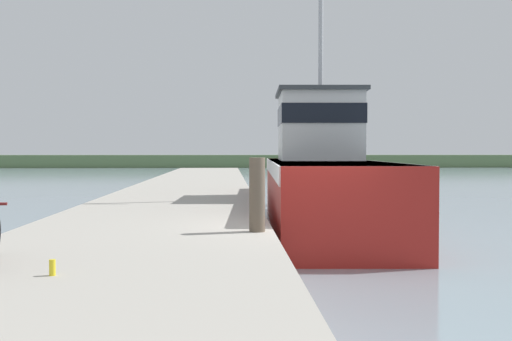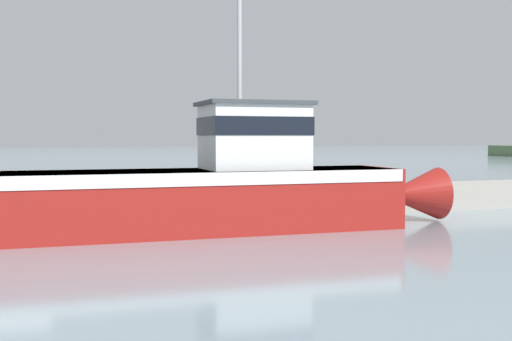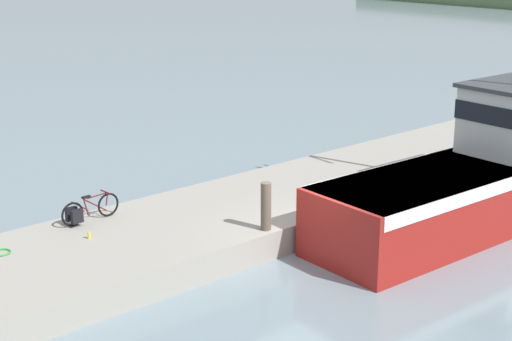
% 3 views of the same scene
% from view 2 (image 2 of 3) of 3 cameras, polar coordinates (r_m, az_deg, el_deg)
% --- Properties ---
extents(ground_plane, '(320.00, 320.00, 0.00)m').
position_cam_2_polar(ground_plane, '(20.13, -21.44, -5.47)').
color(ground_plane, gray).
extents(dock_pier, '(4.63, 80.00, 0.77)m').
position_cam_2_polar(dock_pier, '(23.12, -21.34, -3.42)').
color(dock_pier, '#A39E93').
rests_on(dock_pier, ground_plane).
extents(fishing_boat_main, '(3.45, 14.37, 9.51)m').
position_cam_2_polar(fishing_boat_main, '(19.82, -2.33, -1.27)').
color(fishing_boat_main, maroon).
rests_on(fishing_boat_main, ground_plane).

